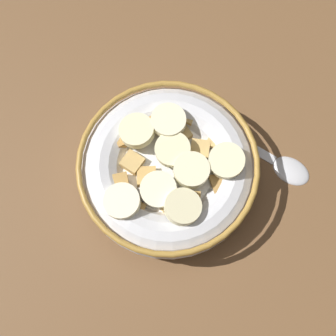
% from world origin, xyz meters
% --- Properties ---
extents(ground_plane, '(1.17, 1.17, 0.02)m').
position_xyz_m(ground_plane, '(0.00, 0.00, -0.01)').
color(ground_plane, brown).
extents(cereal_bowl, '(0.18, 0.18, 0.06)m').
position_xyz_m(cereal_bowl, '(-0.00, -0.00, 0.03)').
color(cereal_bowl, silver).
rests_on(cereal_bowl, ground_plane).
extents(spoon, '(0.06, 0.16, 0.01)m').
position_xyz_m(spoon, '(0.06, -0.10, 0.00)').
color(spoon, silver).
rests_on(spoon, ground_plane).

